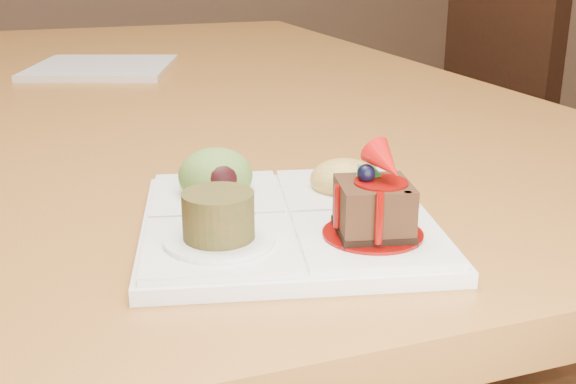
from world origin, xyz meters
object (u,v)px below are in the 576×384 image
object	(u,v)px
dining_table	(176,119)
chair_right	(456,135)
sampler_plate	(286,209)
second_plate	(102,68)

from	to	relation	value
dining_table	chair_right	size ratio (longest dim) A/B	1.90
sampler_plate	chair_right	bearing A→B (deg)	63.64
chair_right	sampler_plate	size ratio (longest dim) A/B	3.33
dining_table	second_plate	distance (m)	0.20
second_plate	chair_right	bearing A→B (deg)	4.65
sampler_plate	second_plate	size ratio (longest dim) A/B	1.15
second_plate	dining_table	bearing A→B (deg)	-55.74
sampler_plate	second_plate	world-z (taller)	sampler_plate
sampler_plate	dining_table	bearing A→B (deg)	99.40
chair_right	sampler_plate	xyz separation A→B (m)	(-0.76, -0.93, 0.23)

